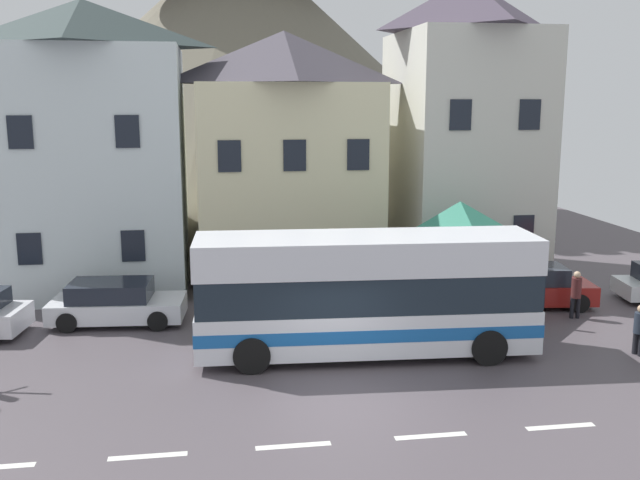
{
  "coord_description": "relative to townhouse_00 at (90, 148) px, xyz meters",
  "views": [
    {
      "loc": [
        -3.06,
        -16.18,
        7.2
      ],
      "look_at": [
        0.32,
        6.0,
        2.77
      ],
      "focal_mm": 40.42,
      "sensor_mm": 36.0,
      "label": 1
    }
  ],
  "objects": [
    {
      "name": "ground_plane",
      "position": [
        7.51,
        -11.88,
        -5.39
      ],
      "size": [
        40.0,
        60.0,
        0.07
      ],
      "color": "#4F484D"
    },
    {
      "name": "bus_shelter",
      "position": [
        12.67,
        -5.25,
        -2.27
      ],
      "size": [
        3.6,
        3.6,
        3.82
      ],
      "color": "#473D33",
      "rests_on": "ground_plane"
    },
    {
      "name": "pedestrian_01",
      "position": [
        16.31,
        -6.58,
        -4.43
      ],
      "size": [
        0.33,
        0.33,
        1.6
      ],
      "color": "black",
      "rests_on": "ground_plane"
    },
    {
      "name": "parked_car_03",
      "position": [
        1.29,
        -4.83,
        -4.68
      ],
      "size": [
        4.39,
        2.28,
        1.39
      ],
      "rotation": [
        0.0,
        0.0,
        -0.09
      ],
      "color": "silver",
      "rests_on": "ground_plane"
    },
    {
      "name": "public_bench",
      "position": [
        10.97,
        -3.57,
        -4.9
      ],
      "size": [
        1.44,
        0.48,
        0.87
      ],
      "color": "brown",
      "rests_on": "ground_plane"
    },
    {
      "name": "hilltop_castle",
      "position": [
        6.47,
        19.56,
        3.66
      ],
      "size": [
        38.91,
        38.91,
        23.86
      ],
      "color": "#696455",
      "rests_on": "ground_plane"
    },
    {
      "name": "townhouse_00",
      "position": [
        0.0,
        0.0,
        0.0
      ],
      "size": [
        6.87,
        5.82,
        10.72
      ],
      "color": "silver",
      "rests_on": "ground_plane"
    },
    {
      "name": "townhouse_02",
      "position": [
        14.71,
        0.43,
        0.56
      ],
      "size": [
        5.26,
        6.68,
        11.84
      ],
      "color": "beige",
      "rests_on": "ground_plane"
    },
    {
      "name": "pedestrian_00",
      "position": [
        16.37,
        -10.13,
        -4.56
      ],
      "size": [
        0.35,
        0.38,
        1.48
      ],
      "color": "black",
      "rests_on": "ground_plane"
    },
    {
      "name": "parked_car_02",
      "position": [
        15.54,
        -5.0,
        -4.66
      ],
      "size": [
        4.15,
        2.24,
        1.44
      ],
      "rotation": [
        0.0,
        0.0,
        -0.12
      ],
      "color": "maroon",
      "rests_on": "ground_plane"
    },
    {
      "name": "transit_bus",
      "position": [
        8.69,
        -8.88,
        -3.63
      ],
      "size": [
        9.67,
        3.01,
        3.45
      ],
      "rotation": [
        0.0,
        0.0,
        -0.05
      ],
      "color": "silver",
      "rests_on": "ground_plane"
    },
    {
      "name": "townhouse_01",
      "position": [
        7.39,
        0.43,
        -0.49
      ],
      "size": [
        6.82,
        6.67,
        9.74
      ],
      "color": "beige",
      "rests_on": "ground_plane"
    }
  ]
}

